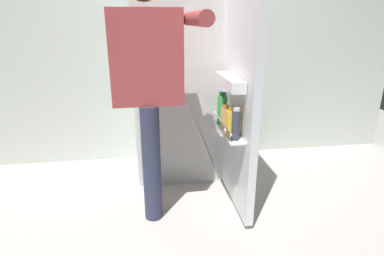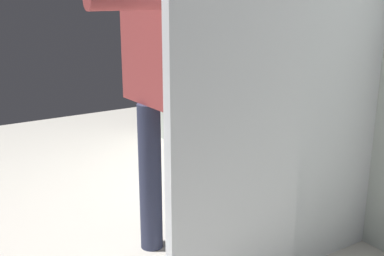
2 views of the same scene
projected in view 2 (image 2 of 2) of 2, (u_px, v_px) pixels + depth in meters
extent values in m
plane|color=#B7B2A8|center=(203.00, 256.00, 2.49)|extent=(6.57, 6.57, 0.00)
cube|color=beige|center=(338.00, 10.00, 2.61)|extent=(4.40, 0.10, 2.49)
cube|color=silver|center=(288.00, 83.00, 2.54)|extent=(0.69, 0.59, 1.74)
cube|color=white|center=(246.00, 88.00, 2.39)|extent=(0.65, 0.01, 1.70)
cube|color=white|center=(253.00, 88.00, 2.41)|extent=(0.61, 0.09, 0.01)
cube|color=silver|center=(239.00, 111.00, 1.91)|extent=(0.05, 0.67, 1.69)
cube|color=white|center=(226.00, 174.00, 2.05)|extent=(0.10, 0.53, 0.01)
cylinder|color=silver|center=(220.00, 158.00, 2.07)|extent=(0.01, 0.51, 0.01)
cube|color=white|center=(228.00, 98.00, 1.96)|extent=(0.09, 0.45, 0.07)
cylinder|color=tan|center=(234.00, 155.00, 2.06)|extent=(0.06, 0.06, 0.14)
cylinder|color=#996623|center=(234.00, 137.00, 2.04)|extent=(0.05, 0.05, 0.02)
cylinder|color=gold|center=(207.00, 159.00, 1.98)|extent=(0.07, 0.07, 0.16)
cylinder|color=#BC8419|center=(207.00, 139.00, 1.95)|extent=(0.05, 0.05, 0.02)
cylinder|color=green|center=(252.00, 144.00, 2.10)|extent=(0.07, 0.07, 0.21)
cylinder|color=#195B28|center=(253.00, 119.00, 2.07)|extent=(0.05, 0.05, 0.02)
cylinder|color=#333842|center=(189.00, 160.00, 1.93)|extent=(0.05, 0.05, 0.19)
cylinder|color=silver|center=(189.00, 136.00, 1.90)|extent=(0.04, 0.04, 0.02)
cylinder|color=#2D334C|center=(175.00, 172.00, 2.56)|extent=(0.12, 0.12, 0.80)
cylinder|color=#2D334C|center=(150.00, 178.00, 2.48)|extent=(0.12, 0.12, 0.80)
cube|color=#9E3D3D|center=(161.00, 46.00, 2.34)|extent=(0.44, 0.23, 0.57)
cylinder|color=#9E3D3D|center=(196.00, 48.00, 2.46)|extent=(0.08, 0.08, 0.53)
cylinder|color=#9E3D3D|center=(148.00, 0.00, 1.95)|extent=(0.10, 0.54, 0.08)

